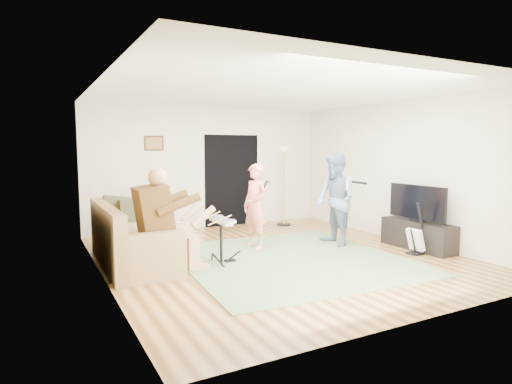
# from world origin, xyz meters

# --- Properties ---
(floor) EXTENTS (6.00, 6.00, 0.00)m
(floor) POSITION_xyz_m (0.00, 0.00, 0.00)
(floor) COLOR brown
(floor) RESTS_ON ground
(walls) EXTENTS (5.50, 6.00, 2.70)m
(walls) POSITION_xyz_m (0.00, 0.00, 1.35)
(walls) COLOR beige
(walls) RESTS_ON floor
(ceiling) EXTENTS (6.00, 6.00, 0.00)m
(ceiling) POSITION_xyz_m (0.00, 0.00, 2.70)
(ceiling) COLOR white
(ceiling) RESTS_ON walls
(window_blinds) EXTENTS (0.00, 2.05, 2.05)m
(window_blinds) POSITION_xyz_m (-2.74, 0.20, 1.55)
(window_blinds) COLOR olive
(window_blinds) RESTS_ON walls
(doorway) EXTENTS (2.10, 0.00, 2.10)m
(doorway) POSITION_xyz_m (0.55, 2.99, 1.05)
(doorway) COLOR black
(doorway) RESTS_ON walls
(picture_frame) EXTENTS (0.42, 0.03, 0.32)m
(picture_frame) POSITION_xyz_m (-1.25, 2.99, 1.90)
(picture_frame) COLOR #3F2314
(picture_frame) RESTS_ON walls
(area_rug) EXTENTS (3.64, 3.82, 0.02)m
(area_rug) POSITION_xyz_m (0.08, -0.27, 0.01)
(area_rug) COLOR #577648
(area_rug) RESTS_ON floor
(sofa) EXTENTS (0.96, 2.33, 0.94)m
(sofa) POSITION_xyz_m (-2.30, 0.68, 0.31)
(sofa) COLOR #987A4C
(sofa) RESTS_ON floor
(drummer) EXTENTS (0.99, 0.55, 1.52)m
(drummer) POSITION_xyz_m (-1.85, 0.03, 0.59)
(drummer) COLOR brown
(drummer) RESTS_ON sofa
(drum_kit) EXTENTS (0.40, 0.72, 0.74)m
(drum_kit) POSITION_xyz_m (-1.00, 0.03, 0.32)
(drum_kit) COLOR black
(drum_kit) RESTS_ON floor
(singer) EXTENTS (0.46, 0.62, 1.52)m
(singer) POSITION_xyz_m (-0.04, 0.70, 0.76)
(singer) COLOR #FF816E
(singer) RESTS_ON floor
(microphone) EXTENTS (0.06, 0.06, 0.24)m
(microphone) POSITION_xyz_m (0.16, 0.70, 1.14)
(microphone) COLOR black
(microphone) RESTS_ON singer
(guitarist) EXTENTS (0.72, 0.89, 1.71)m
(guitarist) POSITION_xyz_m (1.35, 0.19, 0.85)
(guitarist) COLOR slate
(guitarist) RESTS_ON floor
(guitar_held) EXTENTS (0.19, 0.61, 0.26)m
(guitar_held) POSITION_xyz_m (1.55, 0.19, 1.16)
(guitar_held) COLOR silver
(guitar_held) RESTS_ON guitarist
(guitar_spare) EXTENTS (0.32, 0.29, 0.89)m
(guitar_spare) POSITION_xyz_m (2.15, -0.99, 0.25)
(guitar_spare) COLOR black
(guitar_spare) RESTS_ON floor
(torchiere_lamp) EXTENTS (0.33, 0.33, 1.83)m
(torchiere_lamp) POSITION_xyz_m (1.61, 2.41, 1.25)
(torchiere_lamp) COLOR black
(torchiere_lamp) RESTS_ON floor
(dining_chair) EXTENTS (0.45, 0.47, 0.97)m
(dining_chair) POSITION_xyz_m (-1.63, 2.04, 0.34)
(dining_chair) COLOR tan
(dining_chair) RESTS_ON floor
(tv_cabinet) EXTENTS (0.40, 1.40, 0.50)m
(tv_cabinet) POSITION_xyz_m (2.50, -0.72, 0.25)
(tv_cabinet) COLOR black
(tv_cabinet) RESTS_ON floor
(television) EXTENTS (0.06, 1.20, 0.61)m
(television) POSITION_xyz_m (2.45, -0.72, 0.85)
(television) COLOR black
(television) RESTS_ON tv_cabinet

